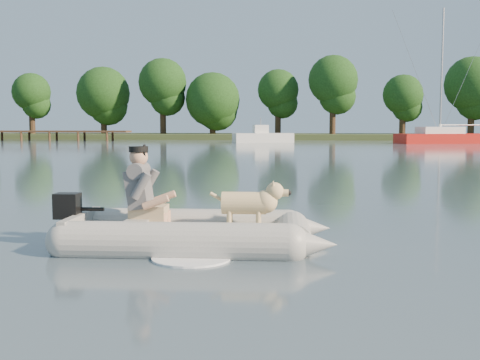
# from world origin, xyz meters

# --- Properties ---
(water) EXTENTS (160.00, 160.00, 0.00)m
(water) POSITION_xyz_m (0.00, 0.00, 0.00)
(water) COLOR slate
(water) RESTS_ON ground
(shore_bank) EXTENTS (160.00, 12.00, 0.70)m
(shore_bank) POSITION_xyz_m (0.00, 62.00, 0.25)
(shore_bank) COLOR #47512D
(shore_bank) RESTS_ON water
(dock) EXTENTS (18.00, 2.00, 1.04)m
(dock) POSITION_xyz_m (-26.00, 52.00, 0.52)
(dock) COLOR #4C331E
(dock) RESTS_ON water
(treeline) EXTENTS (84.66, 7.35, 9.27)m
(treeline) POSITION_xyz_m (5.75, 61.07, 5.30)
(treeline) COLOR #332316
(treeline) RESTS_ON shore_bank
(dinghy) EXTENTS (4.73, 3.08, 1.44)m
(dinghy) POSITION_xyz_m (-0.55, 0.58, 0.62)
(dinghy) COLOR gray
(dinghy) RESTS_ON water
(man) EXTENTS (0.78, 0.68, 1.12)m
(man) POSITION_xyz_m (-1.28, 0.60, 0.81)
(man) COLOR #56575B
(man) RESTS_ON dinghy
(dog) EXTENTS (0.98, 0.38, 0.65)m
(dog) POSITION_xyz_m (0.12, 0.66, 0.54)
(dog) COLOR tan
(dog) RESTS_ON dinghy
(outboard_motor) EXTENTS (0.44, 0.32, 0.82)m
(outboard_motor) POSITION_xyz_m (-2.28, 0.51, 0.32)
(outboard_motor) COLOR black
(outboard_motor) RESTS_ON dinghy
(motorboat) EXTENTS (6.01, 3.79, 2.38)m
(motorboat) POSITION_xyz_m (-3.13, 48.16, 1.08)
(motorboat) COLOR white
(motorboat) RESTS_ON water
(sailboat) EXTENTS (8.99, 5.08, 11.84)m
(sailboat) POSITION_xyz_m (12.88, 47.11, 0.52)
(sailboat) COLOR red
(sailboat) RESTS_ON water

